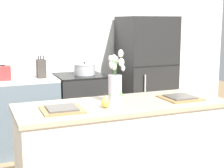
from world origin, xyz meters
TOP-DOWN VIEW (x-y plane):
  - back_wall at (0.00, 2.00)m, footprint 5.20×0.08m
  - kitchen_island at (0.00, 0.00)m, footprint 1.80×0.66m
  - stove_range at (0.10, 1.60)m, footprint 0.60×0.61m
  - refrigerator at (1.05, 1.60)m, footprint 0.68×0.67m
  - flower_vase at (-0.06, 0.04)m, footprint 0.14×0.17m
  - pear_figurine at (-0.20, -0.09)m, footprint 0.07×0.07m
  - plate_setting_left at (-0.54, -0.04)m, footprint 0.33×0.33m
  - plate_setting_right at (0.54, -0.04)m, footprint 0.33×0.33m
  - cooking_pot at (0.16, 1.59)m, footprint 0.27×0.27m
  - knife_block at (-0.40, 1.56)m, footprint 0.10×0.14m

SIDE VIEW (x-z plane):
  - stove_range at x=0.10m, z-range 0.00..0.92m
  - kitchen_island at x=0.00m, z-range 0.00..0.92m
  - refrigerator at x=1.05m, z-range 0.00..1.65m
  - plate_setting_left at x=-0.54m, z-range 0.91..0.94m
  - plate_setting_right at x=0.54m, z-range 0.91..0.94m
  - pear_figurine at x=-0.20m, z-range 0.90..1.02m
  - cooking_pot at x=0.16m, z-range 0.90..1.07m
  - knife_block at x=-0.40m, z-range 0.89..1.16m
  - flower_vase at x=-0.06m, z-range 0.86..1.31m
  - back_wall at x=0.00m, z-range 0.00..2.70m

